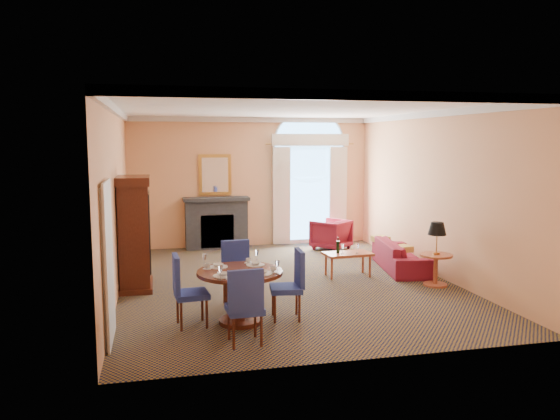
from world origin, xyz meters
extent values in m
plane|color=#101534|center=(0.00, 0.00, 0.00)|extent=(7.50, 7.50, 0.00)
cube|color=#E5A26D|center=(0.00, 3.75, 1.60)|extent=(6.00, 0.04, 3.20)
cube|color=#E5A26D|center=(-3.00, 0.00, 1.60)|extent=(0.04, 7.50, 3.20)
cube|color=#E5A26D|center=(3.00, 0.00, 1.60)|extent=(0.04, 7.50, 3.20)
cube|color=white|center=(0.00, 0.00, 3.20)|extent=(6.00, 7.50, 0.04)
cube|color=silver|center=(0.00, 0.00, 3.14)|extent=(6.00, 7.50, 0.12)
cube|color=silver|center=(-2.96, -2.40, 1.03)|extent=(0.08, 0.90, 2.06)
cube|color=#303339|center=(-0.90, 3.55, 0.60)|extent=(1.50, 0.40, 1.20)
cube|color=#303339|center=(-0.90, 3.52, 1.24)|extent=(1.60, 0.46, 0.08)
cube|color=gold|center=(-0.90, 3.72, 1.80)|extent=(0.80, 0.04, 1.00)
cube|color=silver|center=(-0.90, 3.70, 1.80)|extent=(0.64, 0.02, 0.84)
cube|color=silver|center=(1.50, 3.73, 1.25)|extent=(1.90, 0.04, 2.50)
cube|color=#94CAF8|center=(1.50, 3.72, 1.25)|extent=(1.70, 0.02, 2.30)
cylinder|color=silver|center=(1.50, 3.73, 2.50)|extent=(1.90, 0.04, 1.90)
cube|color=beige|center=(0.75, 3.61, 1.25)|extent=(0.45, 0.06, 2.45)
cube|color=beige|center=(2.25, 3.61, 1.25)|extent=(0.45, 0.06, 2.45)
cube|color=beige|center=(1.50, 3.61, 2.65)|extent=(2.00, 0.08, 0.30)
cube|color=#3A160D|center=(-2.72, 0.21, 0.93)|extent=(0.51, 0.93, 1.86)
cube|color=#3A160D|center=(-2.72, 0.21, 1.93)|extent=(0.58, 1.02, 0.15)
cube|color=#3A160D|center=(-2.72, 0.21, 0.05)|extent=(0.58, 1.02, 0.09)
cylinder|color=#3A160D|center=(-1.19, -2.09, 0.75)|extent=(1.24, 1.24, 0.05)
cylinder|color=#3A160D|center=(-1.19, -2.09, 0.36)|extent=(0.16, 0.16, 0.73)
cylinder|color=#3A160D|center=(-1.19, -2.09, 0.03)|extent=(0.62, 0.62, 0.06)
cylinder|color=silver|center=(-0.91, -1.81, 0.78)|extent=(0.28, 0.28, 0.01)
imported|color=silver|center=(-0.91, -1.81, 0.81)|extent=(0.15, 0.15, 0.04)
imported|color=silver|center=(-0.98, -1.64, 0.82)|extent=(0.09, 0.09, 0.07)
cylinder|color=silver|center=(-1.46, -1.81, 0.78)|extent=(0.28, 0.28, 0.01)
imported|color=silver|center=(-1.46, -1.81, 0.81)|extent=(0.15, 0.15, 0.04)
imported|color=silver|center=(-1.63, -1.89, 0.82)|extent=(0.09, 0.09, 0.07)
cylinder|color=silver|center=(-1.46, -2.37, 0.78)|extent=(0.28, 0.28, 0.01)
imported|color=silver|center=(-1.46, -2.37, 0.81)|extent=(0.15, 0.15, 0.04)
imported|color=silver|center=(-1.39, -2.54, 0.82)|extent=(0.09, 0.09, 0.07)
cylinder|color=silver|center=(-0.91, -2.37, 0.78)|extent=(0.28, 0.28, 0.01)
imported|color=silver|center=(-0.91, -2.37, 0.81)|extent=(0.15, 0.15, 0.04)
imported|color=silver|center=(-0.74, -2.29, 0.82)|extent=(0.09, 0.09, 0.07)
cube|color=navy|center=(-1.12, -1.25, 0.46)|extent=(0.48, 0.48, 0.08)
cube|color=navy|center=(-1.10, -1.04, 0.76)|extent=(0.46, 0.11, 0.55)
cylinder|color=#3A160D|center=(-0.93, -1.08, 0.21)|extent=(0.04, 0.04, 0.42)
cylinder|color=#3A160D|center=(-1.29, -1.07, 0.21)|extent=(0.04, 0.04, 0.42)
cylinder|color=#3A160D|center=(-0.95, -1.44, 0.21)|extent=(0.04, 0.04, 0.42)
cylinder|color=#3A160D|center=(-1.30, -1.42, 0.21)|extent=(0.04, 0.04, 0.42)
cube|color=navy|center=(-1.25, -2.89, 0.46)|extent=(0.48, 0.48, 0.08)
cube|color=navy|center=(-1.27, -3.10, 0.76)|extent=(0.46, 0.11, 0.55)
cylinder|color=#3A160D|center=(-1.42, -3.08, 0.21)|extent=(0.04, 0.04, 0.42)
cylinder|color=#3A160D|center=(-1.06, -3.06, 0.21)|extent=(0.04, 0.04, 0.42)
cylinder|color=#3A160D|center=(-1.44, -2.72, 0.21)|extent=(0.04, 0.04, 0.42)
cylinder|color=#3A160D|center=(-1.08, -2.71, 0.21)|extent=(0.04, 0.04, 0.42)
cube|color=navy|center=(-0.49, -2.05, 0.46)|extent=(0.52, 0.52, 0.08)
cube|color=navy|center=(-0.29, -2.04, 0.76)|extent=(0.09, 0.46, 0.55)
cylinder|color=#3A160D|center=(-0.34, -2.25, 0.21)|extent=(0.04, 0.04, 0.42)
cylinder|color=#3A160D|center=(-0.29, -1.90, 0.21)|extent=(0.04, 0.04, 0.42)
cylinder|color=#3A160D|center=(-0.70, -2.20, 0.21)|extent=(0.04, 0.04, 0.42)
cylinder|color=#3A160D|center=(-0.65, -1.85, 0.21)|extent=(0.04, 0.04, 0.42)
cube|color=navy|center=(-1.87, -2.05, 0.46)|extent=(0.50, 0.50, 0.08)
cube|color=navy|center=(-2.08, -2.04, 0.76)|extent=(0.09, 0.46, 0.55)
cylinder|color=#3A160D|center=(-2.07, -1.89, 0.21)|extent=(0.04, 0.04, 0.42)
cylinder|color=#3A160D|center=(-2.04, -2.25, 0.21)|extent=(0.04, 0.04, 0.42)
cylinder|color=#3A160D|center=(-1.71, -1.86, 0.21)|extent=(0.04, 0.04, 0.42)
cylinder|color=#3A160D|center=(-1.68, -2.21, 0.21)|extent=(0.04, 0.04, 0.42)
imported|color=maroon|center=(2.55, 0.46, 0.29)|extent=(1.10, 2.08, 0.58)
imported|color=maroon|center=(1.80, 2.80, 0.37)|extent=(1.11, 1.12, 0.73)
cube|color=#AD5334|center=(1.29, 0.19, 0.44)|extent=(0.95, 0.58, 0.05)
cylinder|color=#AD5334|center=(0.90, 0.01, 0.20)|extent=(0.04, 0.04, 0.41)
cylinder|color=#AD5334|center=(1.67, 0.01, 0.20)|extent=(0.04, 0.04, 0.41)
cylinder|color=#AD5334|center=(0.90, 0.37, 0.20)|extent=(0.04, 0.04, 0.41)
cylinder|color=#AD5334|center=(1.67, 0.37, 0.20)|extent=(0.04, 0.04, 0.41)
cylinder|color=#AD5334|center=(2.60, -0.85, 0.56)|extent=(0.58, 0.58, 0.04)
cylinder|color=#AD5334|center=(2.60, -0.85, 0.27)|extent=(0.08, 0.08, 0.55)
cylinder|color=#AD5334|center=(2.60, -0.85, 0.02)|extent=(0.43, 0.43, 0.04)
camera|label=1|loc=(-2.33, -9.67, 2.63)|focal=35.00mm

